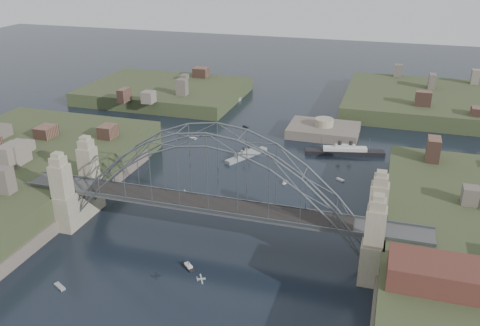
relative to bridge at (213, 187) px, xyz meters
name	(u,v)px	position (x,y,z in m)	size (l,w,h in m)	color
ground	(214,240)	(0.00, 0.00, -12.32)	(500.00, 500.00, 0.00)	black
bridge	(213,187)	(0.00, 0.00, 0.00)	(84.00, 13.80, 24.60)	#474749
headland_nw	(165,96)	(-55.00, 95.00, -11.82)	(60.00, 45.00, 9.00)	#343E22
headland_ne	(442,108)	(50.00, 110.00, -11.57)	(70.00, 55.00, 9.50)	#343E22
fort_island	(323,136)	(12.00, 70.00, -12.66)	(22.00, 16.00, 9.40)	#60564C
wharf_shed	(456,277)	(44.00, -14.00, -2.32)	(20.00, 8.00, 4.00)	#592D26
naval_cruiser_near	(246,155)	(-6.30, 44.76, -11.61)	(9.05, 14.47, 4.60)	#909799
naval_cruiser_far	(228,103)	(-27.27, 91.42, -11.44)	(5.41, 17.03, 5.70)	#909799
ocean_liner	(345,152)	(20.39, 55.23, -11.46)	(22.89, 8.15, 5.59)	black
aeroplane	(200,279)	(4.83, -19.90, -7.00)	(1.63, 2.52, 0.40)	silver
small_boat_a	(185,193)	(-13.62, 16.81, -11.46)	(2.41, 1.96, 2.38)	silver
small_boat_b	(285,183)	(8.09, 30.83, -12.03)	(1.28, 1.89, 1.43)	silver
small_boat_c	(188,267)	(-1.40, -10.57, -12.04)	(3.15, 2.95, 1.43)	silver
small_boat_d	(340,180)	(21.36, 37.01, -12.17)	(2.30, 1.95, 0.45)	silver
small_boat_e	(191,137)	(-27.47, 54.82, -12.17)	(4.04, 2.54, 0.45)	silver
small_boat_f	(250,152)	(-5.84, 46.77, -11.31)	(1.73, 1.42, 2.38)	silver
small_boat_h	(246,127)	(-13.99, 69.77, -12.17)	(2.28, 1.77, 0.45)	silver
small_boat_i	(390,230)	(34.43, 13.54, -11.44)	(2.38, 1.26, 2.38)	silver
small_boat_j	(60,287)	(-21.06, -22.86, -12.17)	(2.84, 2.06, 0.45)	silver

